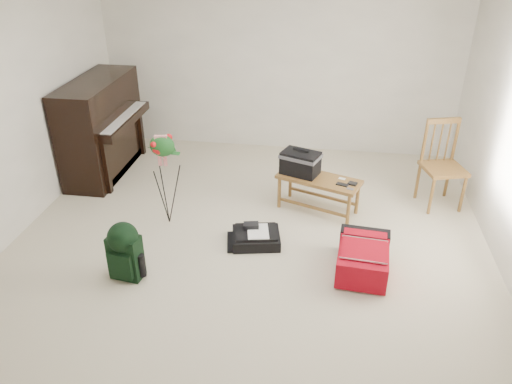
% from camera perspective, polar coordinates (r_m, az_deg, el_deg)
% --- Properties ---
extents(floor, '(5.00, 5.50, 0.01)m').
position_cam_1_polar(floor, '(5.19, -1.09, -6.84)').
color(floor, beige).
rests_on(floor, ground).
extents(wall_back, '(5.00, 0.04, 2.50)m').
position_cam_1_polar(wall_back, '(7.17, 2.61, 14.45)').
color(wall_back, beige).
rests_on(wall_back, floor).
extents(piano, '(0.71, 1.50, 1.25)m').
position_cam_1_polar(piano, '(6.89, -17.16, 6.91)').
color(piano, black).
rests_on(piano, floor).
extents(bench, '(1.02, 0.68, 0.73)m').
position_cam_1_polar(bench, '(5.70, 5.61, 2.53)').
color(bench, brown).
rests_on(bench, floor).
extents(dining_chair, '(0.55, 0.55, 1.03)m').
position_cam_1_polar(dining_chair, '(6.20, 20.61, 2.85)').
color(dining_chair, brown).
rests_on(dining_chair, floor).
extents(red_suitcase, '(0.52, 0.73, 0.30)m').
position_cam_1_polar(red_suitcase, '(4.99, 12.09, -7.03)').
color(red_suitcase, '#BC0818').
rests_on(red_suitcase, floor).
extents(black_duffel, '(0.56, 0.48, 0.21)m').
position_cam_1_polar(black_duffel, '(5.28, 0.00, -5.14)').
color(black_duffel, black).
rests_on(black_duffel, floor).
extents(green_backpack, '(0.32, 0.29, 0.59)m').
position_cam_1_polar(green_backpack, '(4.83, -14.83, -6.25)').
color(green_backpack, black).
rests_on(green_backpack, floor).
extents(flower_stand, '(0.39, 0.39, 1.09)m').
position_cam_1_polar(flower_stand, '(5.50, -10.31, 1.34)').
color(flower_stand, black).
rests_on(flower_stand, floor).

